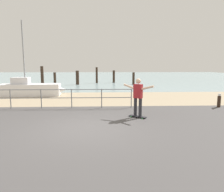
{
  "coord_description": "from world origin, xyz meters",
  "views": [
    {
      "loc": [
        0.72,
        -7.37,
        2.3
      ],
      "look_at": [
        1.1,
        2.0,
        0.9
      ],
      "focal_mm": 33.37,
      "sensor_mm": 36.0,
      "label": 1
    }
  ],
  "objects_px": {
    "skateboard": "(138,116)",
    "skateboarder": "(138,95)",
    "bollard_short": "(219,102)",
    "sailboat": "(32,89)",
    "seagull": "(220,95)"
  },
  "relations": [
    {
      "from": "sailboat",
      "to": "skateboarder",
      "type": "height_order",
      "value": "sailboat"
    },
    {
      "from": "sailboat",
      "to": "bollard_short",
      "type": "xyz_separation_m",
      "value": [
        11.65,
        -4.77,
        -0.21
      ]
    },
    {
      "from": "skateboard",
      "to": "bollard_short",
      "type": "distance_m",
      "value": 5.25
    },
    {
      "from": "skateboard",
      "to": "skateboarder",
      "type": "relative_size",
      "value": 0.46
    },
    {
      "from": "sailboat",
      "to": "bollard_short",
      "type": "distance_m",
      "value": 12.59
    },
    {
      "from": "sailboat",
      "to": "bollard_short",
      "type": "relative_size",
      "value": 8.68
    },
    {
      "from": "bollard_short",
      "to": "sailboat",
      "type": "bearing_deg",
      "value": 157.74
    },
    {
      "from": "skateboard",
      "to": "bollard_short",
      "type": "height_order",
      "value": "bollard_short"
    },
    {
      "from": "sailboat",
      "to": "seagull",
      "type": "relative_size",
      "value": 11.65
    },
    {
      "from": "bollard_short",
      "to": "skateboard",
      "type": "bearing_deg",
      "value": -156.46
    },
    {
      "from": "bollard_short",
      "to": "seagull",
      "type": "distance_m",
      "value": 0.39
    },
    {
      "from": "skateboard",
      "to": "bollard_short",
      "type": "relative_size",
      "value": 1.2
    },
    {
      "from": "sailboat",
      "to": "skateboard",
      "type": "relative_size",
      "value": 7.26
    },
    {
      "from": "bollard_short",
      "to": "skateboarder",
      "type": "bearing_deg",
      "value": -156.46
    },
    {
      "from": "skateboard",
      "to": "seagull",
      "type": "xyz_separation_m",
      "value": [
        4.8,
        2.08,
        0.64
      ]
    }
  ]
}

